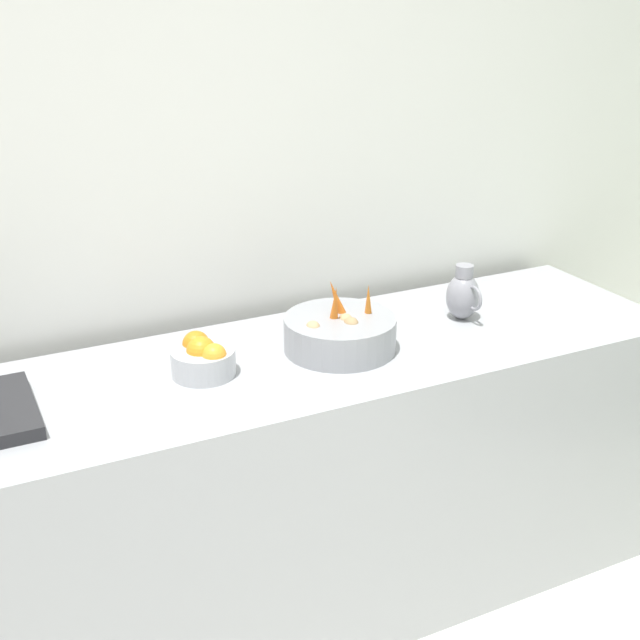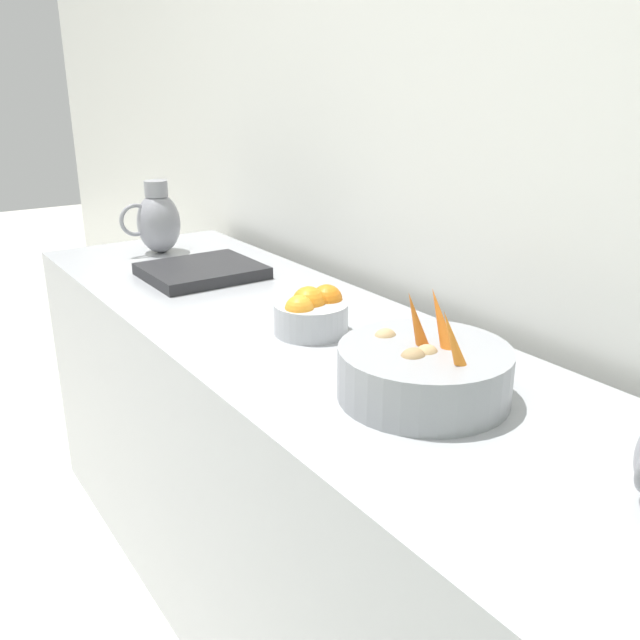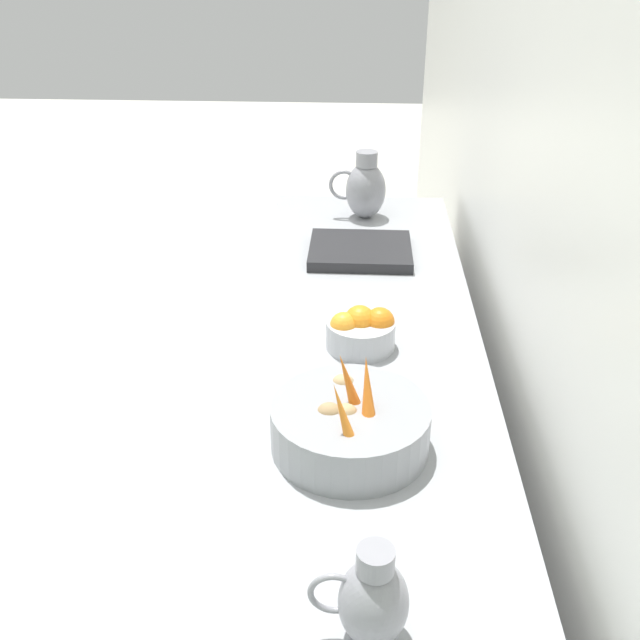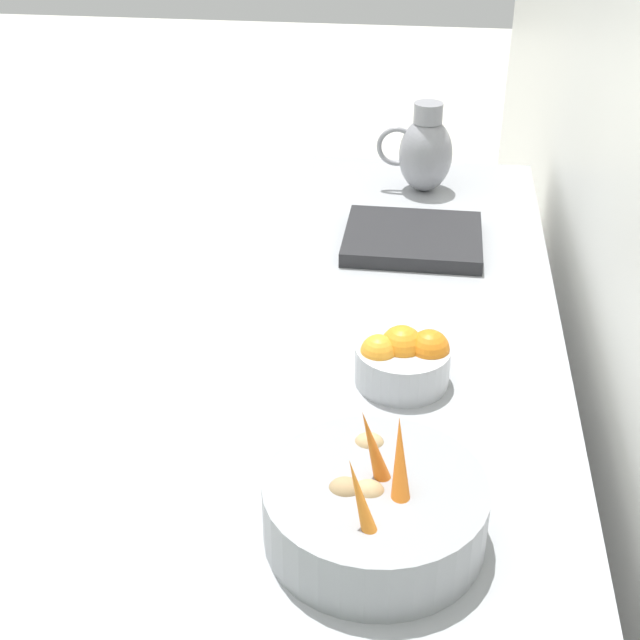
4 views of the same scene
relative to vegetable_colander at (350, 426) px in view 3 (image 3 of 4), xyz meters
The scene contains 6 objects.
prep_counter 0.57m from the vegetable_colander, 92.19° to the right, with size 0.67×2.72×0.89m, color #9EA0A5.
vegetable_colander is the anchor object (origin of this frame).
orange_bowl 0.42m from the vegetable_colander, 92.75° to the right, with size 0.18×0.18×0.12m.
metal_pitcher_tall 1.40m from the vegetable_colander, 91.02° to the right, with size 0.21×0.15×0.25m.
metal_pitcher_short 0.47m from the vegetable_colander, 95.20° to the left, with size 0.15×0.11×0.18m.
counter_sink_basin 1.03m from the vegetable_colander, 90.73° to the right, with size 0.34×0.30×0.04m, color #232326.
Camera 3 is at (-1.50, 1.56, 1.87)m, focal length 40.92 mm.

